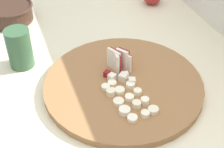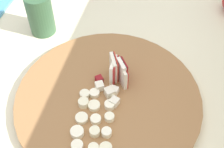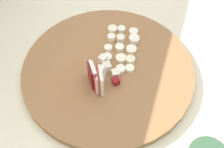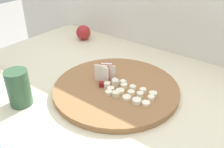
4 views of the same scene
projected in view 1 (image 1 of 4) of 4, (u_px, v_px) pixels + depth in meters
cutting_board at (123, 85)px, 0.94m from camera, size 0.45×0.45×0.02m
apple_wedge_fan at (119, 60)px, 0.96m from camera, size 0.06×0.06×0.07m
apple_dice_pile at (121, 77)px, 0.94m from camera, size 0.08×0.08×0.02m
banana_slice_rows at (128, 97)px, 0.88m from camera, size 0.18×0.11×0.02m
ceramic_bowl at (10, 12)px, 1.22m from camera, size 0.17×0.17×0.07m
small_jar at (19, 48)px, 0.99m from camera, size 0.07×0.07×0.12m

